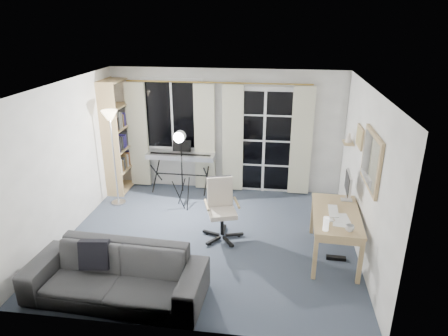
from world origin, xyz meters
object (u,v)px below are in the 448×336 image
Objects in this scene: office_chair at (221,203)px; desk at (336,219)px; torchiere_lamp at (111,130)px; sofa at (115,267)px; keyboard_piano at (181,157)px; monitor at (348,184)px; mug at (350,228)px; studio_light at (180,146)px; bookshelf at (118,138)px.

desk is (1.71, -0.36, 0.05)m from office_chair.
sofa is (1.00, -2.55, -1.00)m from torchiere_lamp.
sofa is at bearing -152.25° from desk.
desk is 3.08m from sofa.
keyboard_piano is at bearing 104.89° from office_chair.
monitor is 4.40× the size of mug.
studio_light is (1.25, -0.05, -0.22)m from torchiere_lamp.
studio_light reaches higher than office_chair.
sofa is at bearing -92.52° from studio_light.
sofa is at bearing -69.84° from bookshelf.
torchiere_lamp is at bearing 171.37° from monitor.
desk is 11.63× the size of mug.
bookshelf reaches higher than torchiere_lamp.
bookshelf reaches higher than mug.
studio_light is at bearing -29.10° from bookshelf.
studio_light is (0.19, -0.75, 0.47)m from keyboard_piano.
keyboard_piano is at bearing 107.19° from studio_light.
studio_light is 2.84m from monitor.
desk is (2.54, -1.19, -0.60)m from studio_light.
keyboard_piano is at bearing 91.61° from sofa.
keyboard_piano is at bearing 155.63° from monitor.
desk is (2.73, -1.94, -0.12)m from keyboard_piano.
torchiere_lamp is 0.80× the size of sofa.
torchiere_lamp reaches higher than mug.
mug is (4.11, -2.50, -0.30)m from bookshelf.
studio_light is at bearing 157.51° from desk.
mug is (1.81, -0.86, 0.19)m from office_chair.
keyboard_piano is 0.89× the size of studio_light.
office_chair is (2.08, -0.88, -0.86)m from torchiere_lamp.
studio_light is 3.16m from mug.
monitor is at bearing -11.23° from torchiere_lamp.
desk is at bearing -21.98° from studio_light.
bookshelf is 3.58m from sofa.
studio_light is 2.87m from desk.
monitor is (2.74, -0.74, -0.25)m from studio_light.
office_chair is 2.01m from mug.
monitor is (0.20, 0.45, 0.35)m from desk.
torchiere_lamp reaches higher than monitor.
office_chair is at bearing -56.41° from keyboard_piano.
torchiere_lamp is (0.22, -0.76, 0.38)m from bookshelf.
torchiere_lamp is 1.85× the size of office_chair.
office_chair is at bearing -35.62° from bookshelf.
keyboard_piano is at bearing 147.20° from desk.
torchiere_lamp is 1.34× the size of desk.
torchiere_lamp is at bearing 139.15° from office_chair.
mug is at bearing -93.21° from monitor.
studio_light is at bearing -2.43° from torchiere_lamp.
torchiere_lamp reaches higher than studio_light.
mug is at bearing -29.51° from studio_light.
bookshelf is 4.82m from mug.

